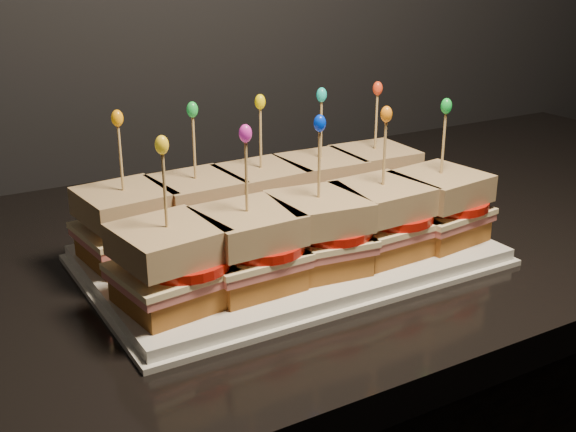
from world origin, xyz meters
TOP-DOWN VIEW (x-y plane):
  - granite_slab at (-0.45, 1.68)m, footprint 2.27×0.66m
  - platter at (-0.18, 1.60)m, footprint 0.42×0.26m
  - platter_rim at (-0.18, 1.60)m, footprint 0.43×0.27m
  - sandwich_0_bread_bot at (-0.34, 1.66)m, footprint 0.09×0.09m
  - sandwich_0_ham at (-0.34, 1.66)m, footprint 0.10×0.10m
  - sandwich_0_cheese at (-0.34, 1.66)m, footprint 0.10×0.10m
  - sandwich_0_tomato at (-0.33, 1.65)m, footprint 0.08×0.08m
  - sandwich_0_bread_top at (-0.34, 1.66)m, footprint 0.09×0.09m
  - sandwich_0_pick at (-0.34, 1.66)m, footprint 0.00×0.00m
  - sandwich_0_frill at (-0.34, 1.66)m, footprint 0.01×0.01m
  - sandwich_1_bread_bot at (-0.26, 1.66)m, footprint 0.09×0.09m
  - sandwich_1_ham at (-0.26, 1.66)m, footprint 0.10×0.09m
  - sandwich_1_cheese at (-0.26, 1.66)m, footprint 0.10×0.09m
  - sandwich_1_tomato at (-0.25, 1.65)m, footprint 0.08×0.08m
  - sandwich_1_bread_top at (-0.26, 1.66)m, footprint 0.09×0.09m
  - sandwich_1_pick at (-0.26, 1.66)m, footprint 0.00×0.00m
  - sandwich_1_frill at (-0.26, 1.66)m, footprint 0.01×0.01m
  - sandwich_2_bread_bot at (-0.18, 1.66)m, footprint 0.09×0.09m
  - sandwich_2_ham at (-0.18, 1.66)m, footprint 0.10×0.09m
  - sandwich_2_cheese at (-0.18, 1.66)m, footprint 0.10×0.10m
  - sandwich_2_tomato at (-0.17, 1.65)m, footprint 0.08×0.08m
  - sandwich_2_bread_top at (-0.18, 1.66)m, footprint 0.09×0.09m
  - sandwich_2_pick at (-0.18, 1.66)m, footprint 0.00×0.00m
  - sandwich_2_frill at (-0.18, 1.66)m, footprint 0.01×0.01m
  - sandwich_3_bread_bot at (-0.10, 1.66)m, footprint 0.09×0.09m
  - sandwich_3_ham at (-0.10, 1.66)m, footprint 0.10×0.09m
  - sandwich_3_cheese at (-0.10, 1.66)m, footprint 0.10×0.10m
  - sandwich_3_tomato at (-0.09, 1.65)m, footprint 0.08×0.08m
  - sandwich_3_bread_top at (-0.10, 1.66)m, footprint 0.09×0.09m
  - sandwich_3_pick at (-0.10, 1.66)m, footprint 0.00×0.00m
  - sandwich_3_frill at (-0.10, 1.66)m, footprint 0.01×0.01m
  - sandwich_4_bread_bot at (-0.02, 1.66)m, footprint 0.09×0.09m
  - sandwich_4_ham at (-0.02, 1.66)m, footprint 0.10×0.09m
  - sandwich_4_cheese at (-0.02, 1.66)m, footprint 0.10×0.10m
  - sandwich_4_tomato at (-0.01, 1.65)m, footprint 0.08×0.08m
  - sandwich_4_bread_top at (-0.02, 1.66)m, footprint 0.09×0.09m
  - sandwich_4_pick at (-0.02, 1.66)m, footprint 0.00×0.00m
  - sandwich_4_frill at (-0.02, 1.66)m, footprint 0.01×0.01m
  - sandwich_5_bread_bot at (-0.34, 1.54)m, footprint 0.10×0.10m
  - sandwich_5_ham at (-0.34, 1.54)m, footprint 0.10×0.10m
  - sandwich_5_cheese at (-0.34, 1.54)m, footprint 0.11×0.10m
  - sandwich_5_tomato at (-0.33, 1.53)m, footprint 0.08×0.08m
  - sandwich_5_bread_top at (-0.34, 1.54)m, footprint 0.10×0.10m
  - sandwich_5_pick at (-0.34, 1.54)m, footprint 0.00×0.00m
  - sandwich_5_frill at (-0.34, 1.54)m, footprint 0.01×0.01m
  - sandwich_6_bread_bot at (-0.26, 1.54)m, footprint 0.09×0.09m
  - sandwich_6_ham at (-0.26, 1.54)m, footprint 0.10×0.09m
  - sandwich_6_cheese at (-0.26, 1.54)m, footprint 0.10×0.09m
  - sandwich_6_tomato at (-0.25, 1.53)m, footprint 0.08×0.08m
  - sandwich_6_bread_top at (-0.26, 1.54)m, footprint 0.09×0.09m
  - sandwich_6_pick at (-0.26, 1.54)m, footprint 0.00×0.00m
  - sandwich_6_frill at (-0.26, 1.54)m, footprint 0.01×0.01m
  - sandwich_7_bread_bot at (-0.18, 1.54)m, footprint 0.09×0.09m
  - sandwich_7_ham at (-0.18, 1.54)m, footprint 0.10×0.10m
  - sandwich_7_cheese at (-0.18, 1.54)m, footprint 0.11×0.10m
  - sandwich_7_tomato at (-0.17, 1.53)m, footprint 0.08×0.08m
  - sandwich_7_bread_top at (-0.18, 1.54)m, footprint 0.10×0.10m
  - sandwich_7_pick at (-0.18, 1.54)m, footprint 0.00×0.00m
  - sandwich_7_frill at (-0.18, 1.54)m, footprint 0.01×0.01m
  - sandwich_8_bread_bot at (-0.10, 1.54)m, footprint 0.09×0.09m
  - sandwich_8_ham at (-0.10, 1.54)m, footprint 0.10×0.09m
  - sandwich_8_cheese at (-0.10, 1.54)m, footprint 0.10×0.10m
  - sandwich_8_tomato at (-0.09, 1.53)m, footprint 0.08×0.08m
  - sandwich_8_bread_top at (-0.10, 1.54)m, footprint 0.09×0.09m
  - sandwich_8_pick at (-0.10, 1.54)m, footprint 0.00×0.00m
  - sandwich_8_frill at (-0.10, 1.54)m, footprint 0.01×0.01m
  - sandwich_9_bread_bot at (-0.02, 1.54)m, footprint 0.09×0.09m
  - sandwich_9_ham at (-0.02, 1.54)m, footprint 0.10×0.10m
  - sandwich_9_cheese at (-0.02, 1.54)m, footprint 0.11×0.10m
  - sandwich_9_tomato at (-0.01, 1.53)m, footprint 0.08×0.08m
  - sandwich_9_bread_top at (-0.02, 1.54)m, footprint 0.10×0.10m
  - sandwich_9_pick at (-0.02, 1.54)m, footprint 0.00×0.00m
  - sandwich_9_frill at (-0.02, 1.54)m, footprint 0.01×0.01m

SIDE VIEW (x-z plane):
  - granite_slab at x=-0.45m, z-range 0.83..0.87m
  - platter_rim at x=-0.18m, z-range 0.87..0.87m
  - platter at x=-0.18m, z-range 0.87..0.88m
  - sandwich_0_bread_bot at x=-0.34m, z-range 0.88..0.91m
  - sandwich_1_bread_bot at x=-0.26m, z-range 0.88..0.91m
  - sandwich_2_bread_bot at x=-0.18m, z-range 0.88..0.91m
  - sandwich_3_bread_bot at x=-0.10m, z-range 0.88..0.91m
  - sandwich_4_bread_bot at x=-0.02m, z-range 0.88..0.91m
  - sandwich_5_bread_bot at x=-0.34m, z-range 0.88..0.91m
  - sandwich_6_bread_bot at x=-0.26m, z-range 0.88..0.91m
  - sandwich_7_bread_bot at x=-0.18m, z-range 0.88..0.91m
  - sandwich_8_bread_bot at x=-0.10m, z-range 0.88..0.91m
  - sandwich_9_bread_bot at x=-0.02m, z-range 0.88..0.91m
  - sandwich_0_ham at x=-0.34m, z-range 0.91..0.92m
  - sandwich_1_ham at x=-0.26m, z-range 0.91..0.92m
  - sandwich_2_ham at x=-0.18m, z-range 0.91..0.92m
  - sandwich_3_ham at x=-0.10m, z-range 0.91..0.92m
  - sandwich_4_ham at x=-0.02m, z-range 0.91..0.92m
  - sandwich_5_ham at x=-0.34m, z-range 0.91..0.92m
  - sandwich_6_ham at x=-0.26m, z-range 0.91..0.92m
  - sandwich_7_ham at x=-0.18m, z-range 0.91..0.92m
  - sandwich_8_ham at x=-0.10m, z-range 0.91..0.92m
  - sandwich_9_ham at x=-0.02m, z-range 0.91..0.92m
  - sandwich_0_cheese at x=-0.34m, z-range 0.92..0.92m
  - sandwich_1_cheese at x=-0.26m, z-range 0.92..0.92m
  - sandwich_2_cheese at x=-0.18m, z-range 0.92..0.92m
  - sandwich_3_cheese at x=-0.10m, z-range 0.92..0.92m
  - sandwich_4_cheese at x=-0.02m, z-range 0.92..0.92m
  - sandwich_5_cheese at x=-0.34m, z-range 0.92..0.92m
  - sandwich_6_cheese at x=-0.26m, z-range 0.92..0.92m
  - sandwich_7_cheese at x=-0.18m, z-range 0.92..0.92m
  - sandwich_8_cheese at x=-0.10m, z-range 0.92..0.92m
  - sandwich_9_cheese at x=-0.02m, z-range 0.92..0.92m
  - sandwich_0_tomato at x=-0.33m, z-range 0.92..0.93m
  - sandwich_1_tomato at x=-0.25m, z-range 0.92..0.93m
  - sandwich_2_tomato at x=-0.17m, z-range 0.92..0.93m
  - sandwich_3_tomato at x=-0.09m, z-range 0.92..0.93m
  - sandwich_4_tomato at x=-0.01m, z-range 0.92..0.93m
  - sandwich_5_tomato at x=-0.33m, z-range 0.92..0.93m
  - sandwich_6_tomato at x=-0.25m, z-range 0.92..0.93m
  - sandwich_7_tomato at x=-0.17m, z-range 0.92..0.93m
  - sandwich_8_tomato at x=-0.09m, z-range 0.92..0.93m
  - sandwich_9_tomato at x=-0.01m, z-range 0.92..0.93m
  - sandwich_0_bread_top at x=-0.34m, z-range 0.93..0.96m
  - sandwich_1_bread_top at x=-0.26m, z-range 0.93..0.96m
  - sandwich_2_bread_top at x=-0.18m, z-range 0.93..0.96m
  - sandwich_3_bread_top at x=-0.10m, z-range 0.93..0.96m
  - sandwich_4_bread_top at x=-0.02m, z-range 0.93..0.96m
  - sandwich_5_bread_top at x=-0.34m, z-range 0.93..0.96m
  - sandwich_6_bread_top at x=-0.26m, z-range 0.93..0.96m
  - sandwich_7_bread_top at x=-0.18m, z-range 0.93..0.96m
  - sandwich_8_bread_top at x=-0.10m, z-range 0.93..0.96m
  - sandwich_9_bread_top at x=-0.02m, z-range 0.93..0.96m
  - sandwich_0_pick at x=-0.34m, z-range 0.94..1.03m
  - sandwich_1_pick at x=-0.26m, z-range 0.94..1.03m
  - sandwich_2_pick at x=-0.18m, z-range 0.94..1.03m
  - sandwich_3_pick at x=-0.10m, z-range 0.94..1.03m
  - sandwich_4_pick at x=-0.02m, z-range 0.94..1.03m
  - sandwich_5_pick at x=-0.34m, z-range 0.94..1.03m
  - sandwich_6_pick at x=-0.26m, z-range 0.94..1.03m
  - sandwich_7_pick at x=-0.18m, z-range 0.94..1.03m
  - sandwich_8_pick at x=-0.10m, z-range 0.94..1.03m
  - sandwich_9_pick at x=-0.02m, z-range 0.94..1.03m
  - sandwich_0_frill at x=-0.34m, z-range 1.03..1.04m
  - sandwich_1_frill at x=-0.26m, z-range 1.03..1.04m
  - sandwich_2_frill at x=-0.18m, z-range 1.03..1.04m
  - sandwich_3_frill at x=-0.10m, z-range 1.03..1.04m
  - sandwich_4_frill at x=-0.02m, z-range 1.03..1.04m
  - sandwich_5_frill at x=-0.34m, z-range 1.03..1.04m
  - sandwich_6_frill at x=-0.26m, z-range 1.03..1.04m
  - sandwich_7_frill at x=-0.18m, z-range 1.03..1.04m
  - sandwich_8_frill at x=-0.10m, z-range 1.03..1.04m
  - sandwich_9_frill at x=-0.02m, z-range 1.03..1.04m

